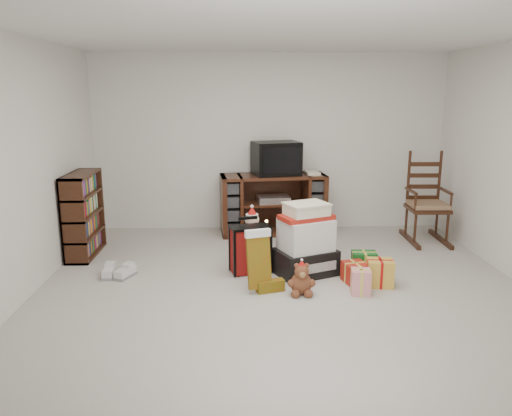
{
  "coord_description": "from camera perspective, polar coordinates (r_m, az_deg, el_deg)",
  "views": [
    {
      "loc": [
        -0.42,
        -4.65,
        1.98
      ],
      "look_at": [
        -0.25,
        0.6,
        0.74
      ],
      "focal_mm": 35.0,
      "sensor_mm": 36.0,
      "label": 1
    }
  ],
  "objects": [
    {
      "name": "room",
      "position": [
        4.73,
        3.28,
        4.36
      ],
      "size": [
        5.01,
        5.01,
        2.51
      ],
      "color": "#B8B3A8",
      "rests_on": "ground"
    },
    {
      "name": "tv_stand",
      "position": [
        7.05,
        1.95,
        0.48
      ],
      "size": [
        1.51,
        0.68,
        0.84
      ],
      "rotation": [
        0.0,
        0.0,
        0.11
      ],
      "color": "#441F13",
      "rests_on": "floor"
    },
    {
      "name": "bookshelf",
      "position": [
        6.43,
        -19.1,
        -0.86
      ],
      "size": [
        0.28,
        0.83,
        1.02
      ],
      "color": "#3B1F10",
      "rests_on": "floor"
    },
    {
      "name": "rocking_chair",
      "position": [
        7.07,
        18.81,
        -0.16
      ],
      "size": [
        0.52,
        0.83,
        1.24
      ],
      "rotation": [
        0.0,
        0.0,
        -0.02
      ],
      "color": "#3B1F10",
      "rests_on": "floor"
    },
    {
      "name": "gift_pile",
      "position": [
        5.49,
        5.7,
        -4.12
      ],
      "size": [
        0.75,
        0.66,
        0.78
      ],
      "rotation": [
        0.0,
        0.0,
        0.41
      ],
      "color": "black",
      "rests_on": "floor"
    },
    {
      "name": "red_suitcase",
      "position": [
        5.53,
        -0.66,
        -4.73
      ],
      "size": [
        0.45,
        0.31,
        0.63
      ],
      "rotation": [
        0.0,
        0.0,
        0.26
      ],
      "color": "maroon",
      "rests_on": "floor"
    },
    {
      "name": "stocking",
      "position": [
        5.0,
        0.32,
        -6.05
      ],
      "size": [
        0.33,
        0.21,
        0.65
      ],
      "primitive_type": null,
      "rotation": [
        0.0,
        0.0,
        0.3
      ],
      "color": "#0D7C12",
      "rests_on": "floor"
    },
    {
      "name": "teddy_bear",
      "position": [
        5.02,
        5.19,
        -8.27
      ],
      "size": [
        0.22,
        0.19,
        0.32
      ],
      "color": "brown",
      "rests_on": "floor"
    },
    {
      "name": "santa_figurine",
      "position": [
        6.15,
        5.93,
        -3.36
      ],
      "size": [
        0.29,
        0.27,
        0.59
      ],
      "color": "#B11813",
      "rests_on": "floor"
    },
    {
      "name": "mrs_claus_figurine",
      "position": [
        5.86,
        -0.45,
        -3.79
      ],
      "size": [
        0.33,
        0.31,
        0.68
      ],
      "color": "#B11813",
      "rests_on": "floor"
    },
    {
      "name": "sneaker_pair",
      "position": [
        5.68,
        -15.56,
        -7.11
      ],
      "size": [
        0.36,
        0.3,
        0.1
      ],
      "rotation": [
        0.0,
        0.0,
        -0.14
      ],
      "color": "silver",
      "rests_on": "floor"
    },
    {
      "name": "gift_cluster",
      "position": [
        5.4,
        12.2,
        -7.24
      ],
      "size": [
        0.5,
        0.76,
        0.23
      ],
      "color": "#A61E13",
      "rests_on": "floor"
    },
    {
      "name": "crt_television",
      "position": [
        6.95,
        2.31,
        5.69
      ],
      "size": [
        0.71,
        0.59,
        0.46
      ],
      "rotation": [
        0.0,
        0.0,
        0.26
      ],
      "color": "black",
      "rests_on": "tv_stand"
    }
  ]
}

